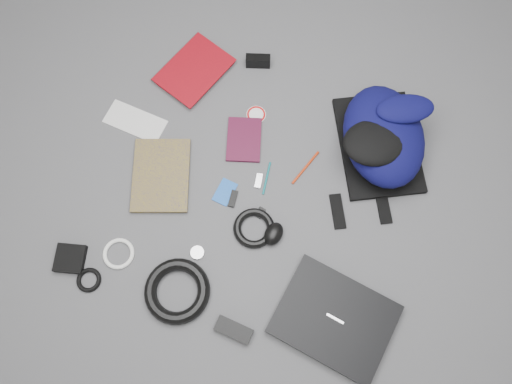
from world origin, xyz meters
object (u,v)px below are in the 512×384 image
(laptop, at_px, (334,319))
(pouch, at_px, (70,259))
(textbook_red, at_px, (175,56))
(compact_camera, at_px, (258,61))
(backpack, at_px, (384,136))
(comic_book, at_px, (133,175))
(mouse, at_px, (274,234))
(dvd_case, at_px, (244,140))
(power_brick, at_px, (234,330))

(laptop, height_order, pouch, laptop)
(textbook_red, xyz_separation_m, compact_camera, (0.30, 0.07, 0.01))
(backpack, height_order, textbook_red, backpack)
(backpack, height_order, comic_book, backpack)
(laptop, relative_size, pouch, 3.73)
(pouch, bearing_deg, mouse, 25.10)
(compact_camera, bearing_deg, dvd_case, -97.34)
(comic_book, height_order, dvd_case, comic_book)
(power_brick, bearing_deg, mouse, 91.31)
(laptop, xyz_separation_m, mouse, (-0.26, 0.20, 0.00))
(textbook_red, height_order, mouse, mouse)
(textbook_red, bearing_deg, compact_camera, 33.88)
(textbook_red, distance_m, power_brick, 1.01)
(comic_book, bearing_deg, pouch, -122.06)
(pouch, bearing_deg, comic_book, 76.03)
(comic_book, bearing_deg, backpack, 7.69)
(dvd_case, bearing_deg, backpack, -0.07)
(laptop, bearing_deg, pouch, -164.24)
(comic_book, distance_m, dvd_case, 0.40)
(laptop, distance_m, pouch, 0.87)
(laptop, height_order, power_brick, laptop)
(compact_camera, bearing_deg, textbook_red, 176.66)
(pouch, bearing_deg, backpack, 39.45)
(pouch, bearing_deg, textbook_red, 86.54)
(dvd_case, distance_m, pouch, 0.70)
(comic_book, height_order, pouch, pouch)
(textbook_red, height_order, comic_book, textbook_red)
(dvd_case, height_order, mouse, mouse)
(backpack, relative_size, laptop, 1.19)
(textbook_red, bearing_deg, pouch, -72.54)
(dvd_case, xyz_separation_m, pouch, (-0.40, -0.58, 0.01))
(compact_camera, bearing_deg, pouch, -128.06)
(dvd_case, xyz_separation_m, compact_camera, (-0.05, 0.31, 0.02))
(backpack, xyz_separation_m, compact_camera, (-0.50, 0.18, -0.06))
(dvd_case, xyz_separation_m, power_brick, (0.18, -0.62, 0.01))
(mouse, bearing_deg, backpack, 68.58)
(compact_camera, relative_size, power_brick, 0.77)
(dvd_case, bearing_deg, textbook_red, 130.53)
(power_brick, relative_size, pouch, 1.24)
(laptop, height_order, mouse, mouse)
(pouch, bearing_deg, power_brick, -4.48)
(backpack, distance_m, mouse, 0.49)
(backpack, distance_m, comic_book, 0.86)
(mouse, bearing_deg, pouch, -145.45)
(textbook_red, height_order, compact_camera, compact_camera)
(laptop, distance_m, dvd_case, 0.68)
(compact_camera, distance_m, pouch, 0.95)
(laptop, height_order, textbook_red, laptop)
(backpack, bearing_deg, dvd_case, 170.82)
(textbook_red, distance_m, pouch, 0.82)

